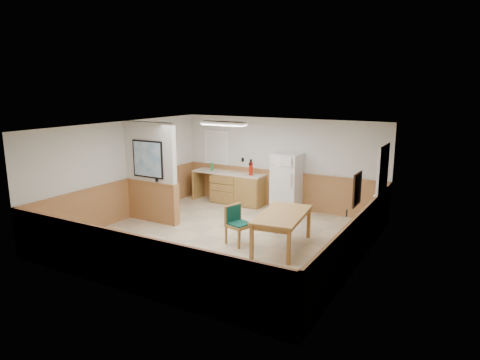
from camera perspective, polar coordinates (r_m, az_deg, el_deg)
The scene contains 20 objects.
ground at distance 9.70m, azimuth -2.10°, elevation -7.77°, with size 6.00×6.00×0.00m, color tan.
ceiling at distance 9.15m, azimuth -2.22°, elevation 7.11°, with size 6.00×6.00×0.02m, color white.
back_wall at distance 11.95m, azimuth 5.42°, elevation 2.24°, with size 6.00×0.02×2.50m, color silver.
right_wall at distance 8.22m, azimuth 15.97°, elevation -2.83°, with size 0.02×6.00×2.50m, color silver.
left_wall at distance 11.18m, azimuth -15.36°, elevation 1.16°, with size 0.02×6.00×2.50m, color silver.
wainscot_back at distance 12.09m, azimuth 5.31°, elevation -1.27°, with size 6.00×0.04×1.00m, color #9E693F.
wainscot_right at distance 8.44m, azimuth 15.53°, elevation -7.73°, with size 0.04×6.00×1.00m, color #9E693F.
wainscot_left at distance 11.33m, azimuth -15.07°, elevation -2.57°, with size 0.04×6.00×1.00m, color #9E693F.
partition_wall at distance 10.82m, azimuth -11.80°, elevation 0.88°, with size 1.50×0.20×2.50m.
kitchen_counter at distance 12.37m, azimuth -0.37°, elevation -1.09°, with size 2.20×0.61×1.00m.
exterior_door at distance 10.08m, azimuth 18.30°, elevation -1.38°, with size 0.07×1.02×2.15m.
kitchen_window at distance 12.87m, azimuth -3.17°, elevation 4.36°, with size 0.80×0.04×1.00m.
wall_painting at distance 7.87m, azimuth 15.33°, elevation -1.20°, with size 0.04×0.50×0.60m.
fluorescent_fixture at distance 10.67m, azimuth -2.20°, elevation 7.56°, with size 1.20×0.30×0.09m.
refrigerator at distance 11.56m, azimuth 6.24°, elevation -0.39°, with size 0.72×0.73×1.60m.
dining_table at distance 9.00m, azimuth 5.66°, elevation -5.02°, with size 1.09×1.85×0.75m.
dining_bench at distance 8.68m, azimuth 14.40°, elevation -8.23°, with size 0.58×1.59×0.45m.
dining_chair at distance 9.26m, azimuth -0.50°, elevation -5.51°, with size 0.74×0.60×0.85m.
fire_extinguisher at distance 11.98m, azimuth 1.45°, elevation 1.58°, with size 0.14×0.14×0.45m.
soap_bottle at distance 12.68m, azimuth -3.80°, elevation 1.80°, with size 0.08×0.08×0.24m, color #198D37.
Camera 1 is at (4.80, -7.75, 3.33)m, focal length 32.00 mm.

